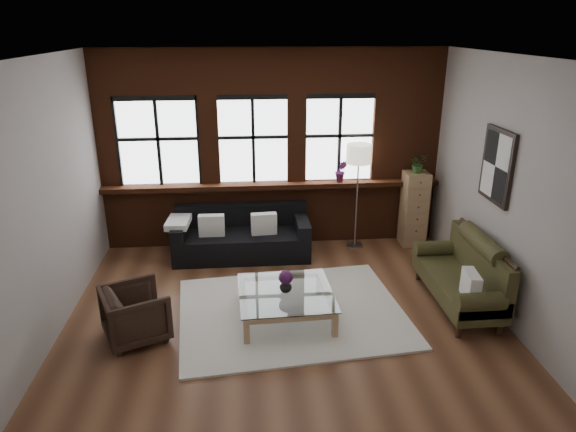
{
  "coord_description": "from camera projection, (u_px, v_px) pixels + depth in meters",
  "views": [
    {
      "loc": [
        -0.45,
        -5.7,
        3.53
      ],
      "look_at": [
        0.1,
        0.6,
        1.15
      ],
      "focal_mm": 32.0,
      "sensor_mm": 36.0,
      "label": 1
    }
  ],
  "objects": [
    {
      "name": "floor",
      "position": [
        284.0,
        316.0,
        6.6
      ],
      "size": [
        5.5,
        5.5,
        0.0
      ],
      "primitive_type": "plane",
      "color": "brown",
      "rests_on": "ground"
    },
    {
      "name": "ceiling",
      "position": [
        284.0,
        56.0,
        5.47
      ],
      "size": [
        5.5,
        5.5,
        0.0
      ],
      "primitive_type": "plane",
      "rotation": [
        3.14,
        0.0,
        0.0
      ],
      "color": "white",
      "rests_on": "ground"
    },
    {
      "name": "wall_back",
      "position": [
        272.0,
        150.0,
        8.37
      ],
      "size": [
        5.5,
        0.0,
        5.5
      ],
      "primitive_type": "plane",
      "rotation": [
        1.57,
        0.0,
        0.0
      ],
      "color": "#A59E99",
      "rests_on": "ground"
    },
    {
      "name": "wall_front",
      "position": [
        311.0,
        309.0,
        3.7
      ],
      "size": [
        5.5,
        0.0,
        5.5
      ],
      "primitive_type": "plane",
      "rotation": [
        -1.57,
        0.0,
        0.0
      ],
      "color": "#A59E99",
      "rests_on": "ground"
    },
    {
      "name": "wall_left",
      "position": [
        42.0,
        205.0,
        5.81
      ],
      "size": [
        0.0,
        5.0,
        5.0
      ],
      "primitive_type": "plane",
      "rotation": [
        1.57,
        0.0,
        1.57
      ],
      "color": "#A59E99",
      "rests_on": "ground"
    },
    {
      "name": "wall_right",
      "position": [
        508.0,
        192.0,
        6.26
      ],
      "size": [
        0.0,
        5.0,
        5.0
      ],
      "primitive_type": "plane",
      "rotation": [
        1.57,
        0.0,
        -1.57
      ],
      "color": "#A59E99",
      "rests_on": "ground"
    },
    {
      "name": "brick_backwall",
      "position": [
        272.0,
        150.0,
        8.31
      ],
      "size": [
        5.5,
        0.12,
        3.2
      ],
      "primitive_type": null,
      "color": "#572714",
      "rests_on": "floor"
    },
    {
      "name": "sill_ledge",
      "position": [
        273.0,
        185.0,
        8.42
      ],
      "size": [
        5.5,
        0.3,
        0.08
      ],
      "primitive_type": "cube",
      "color": "#572714",
      "rests_on": "brick_backwall"
    },
    {
      "name": "window_left",
      "position": [
        159.0,
        143.0,
        8.12
      ],
      "size": [
        1.38,
        0.1,
        1.5
      ],
      "primitive_type": null,
      "color": "black",
      "rests_on": "brick_backwall"
    },
    {
      "name": "window_mid",
      "position": [
        253.0,
        142.0,
        8.24
      ],
      "size": [
        1.38,
        0.1,
        1.5
      ],
      "primitive_type": null,
      "color": "black",
      "rests_on": "brick_backwall"
    },
    {
      "name": "window_right",
      "position": [
        339.0,
        140.0,
        8.36
      ],
      "size": [
        1.38,
        0.1,
        1.5
      ],
      "primitive_type": null,
      "color": "black",
      "rests_on": "brick_backwall"
    },
    {
      "name": "wall_poster",
      "position": [
        497.0,
        166.0,
        6.45
      ],
      "size": [
        0.05,
        0.74,
        0.94
      ],
      "primitive_type": null,
      "color": "black",
      "rests_on": "wall_right"
    },
    {
      "name": "shag_rug",
      "position": [
        292.0,
        312.0,
        6.67
      ],
      "size": [
        3.07,
        2.52,
        0.03
      ],
      "primitive_type": "cube",
      "rotation": [
        0.0,
        0.0,
        0.1
      ],
      "color": "silver",
      "rests_on": "floor"
    },
    {
      "name": "dark_sofa",
      "position": [
        241.0,
        233.0,
        8.19
      ],
      "size": [
        2.15,
        0.87,
        0.78
      ],
      "primitive_type": null,
      "color": "black",
      "rests_on": "floor"
    },
    {
      "name": "pillow_a",
      "position": [
        212.0,
        225.0,
        7.99
      ],
      "size": [
        0.4,
        0.15,
        0.34
      ],
      "primitive_type": "cube",
      "rotation": [
        0.0,
        0.0,
        -0.01
      ],
      "color": "white",
      "rests_on": "dark_sofa"
    },
    {
      "name": "pillow_b",
      "position": [
        264.0,
        224.0,
        8.06
      ],
      "size": [
        0.41,
        0.17,
        0.34
      ],
      "primitive_type": "cube",
      "rotation": [
        0.0,
        0.0,
        0.08
      ],
      "color": "white",
      "rests_on": "dark_sofa"
    },
    {
      "name": "vintage_settee",
      "position": [
        459.0,
        274.0,
        6.71
      ],
      "size": [
        0.77,
        1.73,
        0.92
      ],
      "primitive_type": null,
      "color": "#38351A",
      "rests_on": "floor"
    },
    {
      "name": "pillow_settee",
      "position": [
        471.0,
        286.0,
        6.17
      ],
      "size": [
        0.18,
        0.39,
        0.34
      ],
      "primitive_type": "cube",
      "rotation": [
        0.0,
        0.0,
        -0.12
      ],
      "color": "white",
      "rests_on": "vintage_settee"
    },
    {
      "name": "armchair",
      "position": [
        136.0,
        314.0,
        6.04
      ],
      "size": [
        0.94,
        0.93,
        0.65
      ],
      "primitive_type": "imported",
      "rotation": [
        0.0,
        0.0,
        1.99
      ],
      "color": "black",
      "rests_on": "floor"
    },
    {
      "name": "coffee_table",
      "position": [
        286.0,
        305.0,
        6.5
      ],
      "size": [
        1.21,
        1.21,
        0.39
      ],
      "primitive_type": null,
      "rotation": [
        0.0,
        0.0,
        0.04
      ],
      "color": "tan",
      "rests_on": "shag_rug"
    },
    {
      "name": "vase",
      "position": [
        286.0,
        286.0,
        6.4
      ],
      "size": [
        0.18,
        0.18,
        0.16
      ],
      "primitive_type": "imported",
      "rotation": [
        0.0,
        0.0,
        -0.14
      ],
      "color": "#B2B2B2",
      "rests_on": "coffee_table"
    },
    {
      "name": "flowers",
      "position": [
        286.0,
        277.0,
        6.36
      ],
      "size": [
        0.18,
        0.18,
        0.18
      ],
      "primitive_type": "sphere",
      "color": "#551D55",
      "rests_on": "vase"
    },
    {
      "name": "drawer_chest",
      "position": [
        414.0,
        209.0,
        8.55
      ],
      "size": [
        0.39,
        0.39,
        1.26
      ],
      "primitive_type": "cube",
      "color": "tan",
      "rests_on": "floor"
    },
    {
      "name": "potted_plant_top",
      "position": [
        418.0,
        163.0,
        8.28
      ],
      "size": [
        0.34,
        0.31,
        0.31
      ],
      "primitive_type": "imported",
      "rotation": [
        0.0,
        0.0,
        0.3
      ],
      "color": "#2D5923",
      "rests_on": "drawer_chest"
    },
    {
      "name": "floor_lamp",
      "position": [
        357.0,
        193.0,
        8.35
      ],
      "size": [
        0.4,
        0.4,
        1.9
      ],
      "primitive_type": null,
      "color": "#A5A5A8",
      "rests_on": "floor"
    },
    {
      "name": "sill_plant",
      "position": [
        341.0,
        171.0,
        8.41
      ],
      "size": [
        0.21,
        0.17,
        0.37
      ],
      "primitive_type": "imported",
      "rotation": [
        0.0,
        0.0,
        -0.06
      ],
      "color": "#551D55",
      "rests_on": "sill_ledge"
    }
  ]
}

